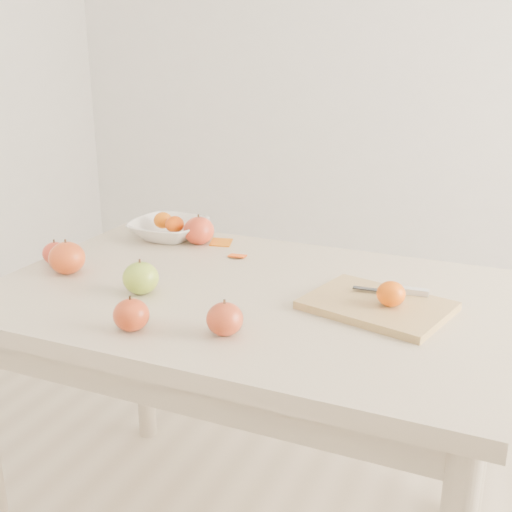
% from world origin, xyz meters
% --- Properties ---
extents(table, '(1.20, 0.80, 0.75)m').
position_xyz_m(table, '(0.00, 0.00, 0.65)').
color(table, beige).
rests_on(table, ground).
extents(cutting_board, '(0.34, 0.28, 0.02)m').
position_xyz_m(cutting_board, '(0.31, 0.01, 0.76)').
color(cutting_board, tan).
rests_on(cutting_board, table).
extents(board_tangerine, '(0.06, 0.06, 0.05)m').
position_xyz_m(board_tangerine, '(0.34, 0.00, 0.80)').
color(board_tangerine, '#D44E07').
rests_on(board_tangerine, cutting_board).
extents(fruit_bowl, '(0.22, 0.22, 0.05)m').
position_xyz_m(fruit_bowl, '(-0.39, 0.29, 0.78)').
color(fruit_bowl, white).
rests_on(fruit_bowl, table).
extents(bowl_tangerine_near, '(0.06, 0.06, 0.05)m').
position_xyz_m(bowl_tangerine_near, '(-0.41, 0.30, 0.80)').
color(bowl_tangerine_near, orange).
rests_on(bowl_tangerine_near, fruit_bowl).
extents(bowl_tangerine_far, '(0.06, 0.06, 0.05)m').
position_xyz_m(bowl_tangerine_far, '(-0.36, 0.27, 0.80)').
color(bowl_tangerine_far, '#E25807').
rests_on(bowl_tangerine_far, fruit_bowl).
extents(orange_peel_a, '(0.07, 0.06, 0.01)m').
position_xyz_m(orange_peel_a, '(-0.22, 0.29, 0.75)').
color(orange_peel_a, orange).
rests_on(orange_peel_a, table).
extents(orange_peel_b, '(0.05, 0.04, 0.01)m').
position_xyz_m(orange_peel_b, '(-0.12, 0.21, 0.75)').
color(orange_peel_b, '#E2500F').
rests_on(orange_peel_b, table).
extents(paring_knife, '(0.17, 0.05, 0.01)m').
position_xyz_m(paring_knife, '(0.35, 0.08, 0.78)').
color(paring_knife, silver).
rests_on(paring_knife, cutting_board).
extents(apple_green, '(0.08, 0.08, 0.08)m').
position_xyz_m(apple_green, '(-0.22, -0.12, 0.79)').
color(apple_green, '#779F1C').
rests_on(apple_green, table).
extents(apple_red_e, '(0.07, 0.07, 0.07)m').
position_xyz_m(apple_red_e, '(0.06, -0.24, 0.78)').
color(apple_red_e, maroon).
rests_on(apple_red_e, table).
extents(apple_red_b, '(0.09, 0.09, 0.08)m').
position_xyz_m(apple_red_b, '(-0.46, -0.07, 0.79)').
color(apple_red_b, maroon).
rests_on(apple_red_b, table).
extents(apple_red_a, '(0.09, 0.09, 0.08)m').
position_xyz_m(apple_red_a, '(-0.28, 0.28, 0.79)').
color(apple_red_a, maroon).
rests_on(apple_red_a, table).
extents(apple_red_d, '(0.07, 0.07, 0.06)m').
position_xyz_m(apple_red_d, '(-0.54, -0.03, 0.78)').
color(apple_red_d, '#9F0211').
rests_on(apple_red_d, table).
extents(apple_red_c, '(0.07, 0.07, 0.07)m').
position_xyz_m(apple_red_c, '(-0.13, -0.29, 0.78)').
color(apple_red_c, maroon).
rests_on(apple_red_c, table).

